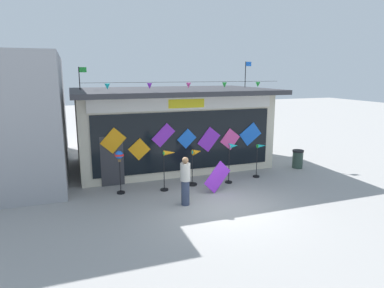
{
  "coord_description": "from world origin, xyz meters",
  "views": [
    {
      "loc": [
        -4.62,
        -9.61,
        4.41
      ],
      "look_at": [
        0.07,
        3.41,
        1.48
      ],
      "focal_mm": 31.44,
      "sensor_mm": 36.0,
      "label": 1
    }
  ],
  "objects_px": {
    "wind_spinner_center_right": "(232,154)",
    "person_near_camera": "(185,180)",
    "kite_shop_building": "(170,126)",
    "wind_spinner_center_left": "(195,161)",
    "trash_bin": "(298,159)",
    "wind_spinner_left": "(168,161)",
    "display_kite_on_ground": "(217,177)",
    "wind_spinner_right": "(260,155)",
    "wind_spinner_far_left": "(119,161)"
  },
  "relations": [
    {
      "from": "wind_spinner_center_right",
      "to": "person_near_camera",
      "type": "distance_m",
      "value": 3.01
    },
    {
      "from": "kite_shop_building",
      "to": "wind_spinner_center_left",
      "type": "xyz_separation_m",
      "value": [
        0.02,
        -3.47,
        -0.89
      ]
    },
    {
      "from": "person_near_camera",
      "to": "trash_bin",
      "type": "bearing_deg",
      "value": 45.41
    },
    {
      "from": "trash_bin",
      "to": "wind_spinner_center_left",
      "type": "bearing_deg",
      "value": -172.89
    },
    {
      "from": "wind_spinner_left",
      "to": "wind_spinner_center_left",
      "type": "height_order",
      "value": "wind_spinner_left"
    },
    {
      "from": "person_near_camera",
      "to": "kite_shop_building",
      "type": "bearing_deg",
      "value": 103.23
    },
    {
      "from": "wind_spinner_center_right",
      "to": "trash_bin",
      "type": "relative_size",
      "value": 1.92
    },
    {
      "from": "wind_spinner_center_left",
      "to": "trash_bin",
      "type": "height_order",
      "value": "wind_spinner_center_left"
    },
    {
      "from": "wind_spinner_left",
      "to": "person_near_camera",
      "type": "height_order",
      "value": "person_near_camera"
    },
    {
      "from": "trash_bin",
      "to": "kite_shop_building",
      "type": "bearing_deg",
      "value": 152.8
    },
    {
      "from": "wind_spinner_center_right",
      "to": "display_kite_on_ground",
      "type": "xyz_separation_m",
      "value": [
        -1.01,
        -0.83,
        -0.6
      ]
    },
    {
      "from": "kite_shop_building",
      "to": "display_kite_on_ground",
      "type": "bearing_deg",
      "value": -83.66
    },
    {
      "from": "person_near_camera",
      "to": "trash_bin",
      "type": "relative_size",
      "value": 1.96
    },
    {
      "from": "wind_spinner_right",
      "to": "trash_bin",
      "type": "relative_size",
      "value": 1.69
    },
    {
      "from": "kite_shop_building",
      "to": "wind_spinner_far_left",
      "type": "distance_m",
      "value": 4.58
    },
    {
      "from": "wind_spinner_right",
      "to": "person_near_camera",
      "type": "height_order",
      "value": "person_near_camera"
    },
    {
      "from": "wind_spinner_far_left",
      "to": "wind_spinner_left",
      "type": "xyz_separation_m",
      "value": [
        1.77,
        -0.24,
        -0.11
      ]
    },
    {
      "from": "display_kite_on_ground",
      "to": "kite_shop_building",
      "type": "bearing_deg",
      "value": 96.34
    },
    {
      "from": "wind_spinner_far_left",
      "to": "wind_spinner_right",
      "type": "distance_m",
      "value": 5.93
    },
    {
      "from": "wind_spinner_center_left",
      "to": "person_near_camera",
      "type": "bearing_deg",
      "value": -119.58
    },
    {
      "from": "display_kite_on_ground",
      "to": "wind_spinner_center_right",
      "type": "bearing_deg",
      "value": 39.54
    },
    {
      "from": "kite_shop_building",
      "to": "wind_spinner_center_left",
      "type": "distance_m",
      "value": 3.58
    },
    {
      "from": "wind_spinner_far_left",
      "to": "display_kite_on_ground",
      "type": "relative_size",
      "value": 1.5
    },
    {
      "from": "wind_spinner_left",
      "to": "display_kite_on_ground",
      "type": "bearing_deg",
      "value": -26.58
    },
    {
      "from": "wind_spinner_right",
      "to": "trash_bin",
      "type": "height_order",
      "value": "wind_spinner_right"
    },
    {
      "from": "wind_spinner_far_left",
      "to": "trash_bin",
      "type": "relative_size",
      "value": 1.9
    },
    {
      "from": "wind_spinner_far_left",
      "to": "person_near_camera",
      "type": "relative_size",
      "value": 0.97
    },
    {
      "from": "wind_spinner_center_right",
      "to": "wind_spinner_right",
      "type": "relative_size",
      "value": 1.14
    },
    {
      "from": "kite_shop_building",
      "to": "wind_spinner_center_left",
      "type": "relative_size",
      "value": 6.1
    },
    {
      "from": "wind_spinner_far_left",
      "to": "kite_shop_building",
      "type": "bearing_deg",
      "value": 49.55
    },
    {
      "from": "wind_spinner_right",
      "to": "display_kite_on_ground",
      "type": "bearing_deg",
      "value": -155.52
    },
    {
      "from": "wind_spinner_left",
      "to": "display_kite_on_ground",
      "type": "relative_size",
      "value": 1.45
    },
    {
      "from": "wind_spinner_left",
      "to": "wind_spinner_right",
      "type": "relative_size",
      "value": 1.08
    },
    {
      "from": "kite_shop_building",
      "to": "wind_spinner_far_left",
      "type": "bearing_deg",
      "value": -130.45
    },
    {
      "from": "wind_spinner_center_right",
      "to": "trash_bin",
      "type": "height_order",
      "value": "wind_spinner_center_right"
    },
    {
      "from": "wind_spinner_far_left",
      "to": "wind_spinner_center_right",
      "type": "bearing_deg",
      "value": -3.16
    },
    {
      "from": "person_near_camera",
      "to": "trash_bin",
      "type": "distance_m",
      "value": 6.94
    },
    {
      "from": "kite_shop_building",
      "to": "person_near_camera",
      "type": "height_order",
      "value": "kite_shop_building"
    },
    {
      "from": "wind_spinner_left",
      "to": "wind_spinner_center_left",
      "type": "relative_size",
      "value": 1.07
    },
    {
      "from": "wind_spinner_center_right",
      "to": "kite_shop_building",
      "type": "bearing_deg",
      "value": 112.22
    },
    {
      "from": "wind_spinner_right",
      "to": "trash_bin",
      "type": "distance_m",
      "value": 2.59
    },
    {
      "from": "wind_spinner_far_left",
      "to": "wind_spinner_center_left",
      "type": "relative_size",
      "value": 1.1
    },
    {
      "from": "wind_spinner_left",
      "to": "wind_spinner_center_left",
      "type": "xyz_separation_m",
      "value": [
        1.2,
        0.23,
        -0.17
      ]
    },
    {
      "from": "kite_shop_building",
      "to": "wind_spinner_left",
      "type": "xyz_separation_m",
      "value": [
        -1.17,
        -3.7,
        -0.73
      ]
    },
    {
      "from": "wind_spinner_left",
      "to": "trash_bin",
      "type": "relative_size",
      "value": 1.84
    },
    {
      "from": "wind_spinner_center_left",
      "to": "wind_spinner_right",
      "type": "height_order",
      "value": "wind_spinner_center_left"
    },
    {
      "from": "wind_spinner_center_left",
      "to": "person_near_camera",
      "type": "xyz_separation_m",
      "value": [
        -1.04,
        -1.84,
        -0.09
      ]
    },
    {
      "from": "wind_spinner_far_left",
      "to": "wind_spinner_center_left",
      "type": "distance_m",
      "value": 2.98
    },
    {
      "from": "person_near_camera",
      "to": "display_kite_on_ground",
      "type": "xyz_separation_m",
      "value": [
        1.53,
        0.77,
        -0.3
      ]
    },
    {
      "from": "kite_shop_building",
      "to": "wind_spinner_center_left",
      "type": "bearing_deg",
      "value": -89.63
    }
  ]
}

